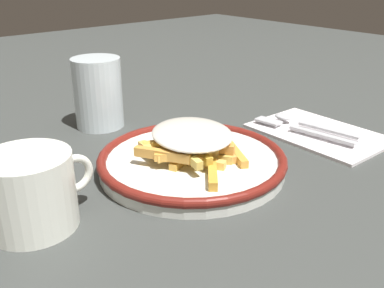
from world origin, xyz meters
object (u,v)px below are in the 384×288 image
(plate, at_px, (192,161))
(fork, at_px, (302,130))
(spoon, at_px, (300,122))
(napkin, at_px, (319,132))
(water_glass, at_px, (98,93))
(coffee_mug, at_px, (31,191))
(fries_heap, at_px, (191,141))

(plate, xyz_separation_m, fork, (0.22, -0.03, -0.00))
(plate, bearing_deg, spoon, -0.76)
(plate, height_order, napkin, plate)
(napkin, bearing_deg, plate, 171.20)
(water_glass, bearing_deg, spoon, -44.07)
(water_glass, xyz_separation_m, coffee_mug, (-0.21, -0.23, -0.02))
(fries_heap, bearing_deg, spoon, -1.66)
(spoon, height_order, coffee_mug, coffee_mug)
(fork, xyz_separation_m, spoon, (0.03, 0.02, 0.00))
(water_glass, height_order, coffee_mug, water_glass)
(water_glass, bearing_deg, fork, -49.73)
(plate, xyz_separation_m, coffee_mug, (-0.22, 0.01, 0.03))
(coffee_mug, bearing_deg, spoon, -1.59)
(spoon, bearing_deg, plate, 179.24)
(fork, distance_m, water_glass, 0.35)
(napkin, relative_size, fork, 1.19)
(fork, height_order, coffee_mug, coffee_mug)
(fries_heap, bearing_deg, water_glass, 91.86)
(fork, relative_size, coffee_mug, 1.44)
(plate, relative_size, napkin, 1.23)
(fries_heap, height_order, napkin, fries_heap)
(coffee_mug, bearing_deg, water_glass, 46.89)
(plate, bearing_deg, water_glass, 91.50)
(plate, height_order, fries_heap, fries_heap)
(fries_heap, bearing_deg, plate, -109.86)
(plate, xyz_separation_m, napkin, (0.24, -0.04, -0.01))
(napkin, height_order, spoon, spoon)
(napkin, height_order, water_glass, water_glass)
(fries_heap, distance_m, fork, 0.22)
(fries_heap, distance_m, water_glass, 0.23)
(plate, height_order, water_glass, water_glass)
(plate, bearing_deg, coffee_mug, 177.50)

